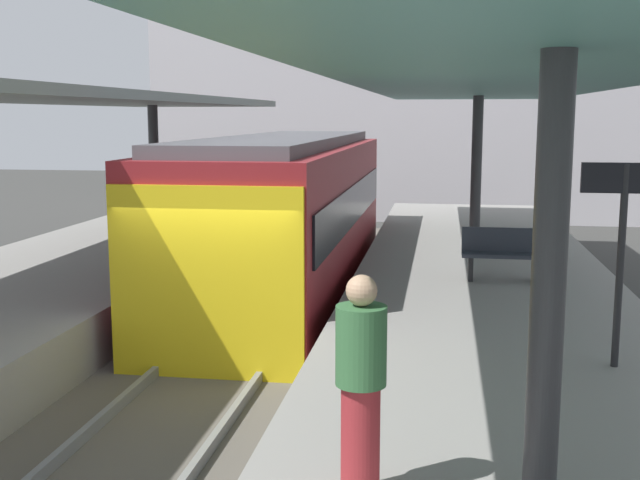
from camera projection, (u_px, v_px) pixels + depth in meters
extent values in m
plane|color=#383835|center=(220.00, 379.00, 11.16)|extent=(80.00, 80.00, 0.00)
cube|color=gray|center=(494.00, 357.00, 10.50)|extent=(4.40, 28.00, 1.00)
cube|color=#59544C|center=(220.00, 372.00, 11.14)|extent=(3.20, 28.00, 0.20)
cube|color=slate|center=(171.00, 358.00, 11.23)|extent=(0.08, 28.00, 0.14)
cube|color=slate|center=(269.00, 363.00, 11.01)|extent=(0.08, 28.00, 0.14)
cube|color=maroon|center=(285.00, 220.00, 15.54)|extent=(2.70, 10.57, 2.90)
cube|color=yellow|center=(206.00, 284.00, 10.38)|extent=(2.65, 0.08, 2.60)
cube|color=black|center=(218.00, 201.00, 15.70)|extent=(0.04, 9.73, 0.76)
cube|color=black|center=(354.00, 204.00, 15.28)|extent=(0.04, 9.73, 0.76)
cube|color=#515156|center=(285.00, 141.00, 15.30)|extent=(2.16, 10.04, 0.20)
cylinder|color=#333335|center=(154.00, 167.00, 18.87)|extent=(0.24, 0.24, 2.94)
cube|color=slate|center=(8.00, 95.00, 12.48)|extent=(4.18, 21.00, 0.16)
cylinder|color=#333335|center=(548.00, 282.00, 5.39)|extent=(0.24, 0.24, 3.13)
cylinder|color=#333335|center=(476.00, 166.00, 17.69)|extent=(0.24, 0.24, 3.13)
cube|color=slate|center=(497.00, 79.00, 11.28)|extent=(4.18, 21.00, 0.16)
cube|color=black|center=(470.00, 268.00, 13.01)|extent=(0.08, 0.32, 0.40)
cube|color=black|center=(539.00, 270.00, 12.84)|extent=(0.08, 0.32, 0.40)
cube|color=#2D333D|center=(505.00, 255.00, 12.88)|extent=(1.40, 0.40, 0.06)
cube|color=#2D333D|center=(505.00, 240.00, 13.02)|extent=(1.40, 0.06, 0.40)
cylinder|color=#262628|center=(620.00, 267.00, 8.37)|extent=(0.08, 0.08, 2.20)
cube|color=black|center=(626.00, 178.00, 8.22)|extent=(0.90, 0.06, 0.32)
cylinder|color=maroon|center=(360.00, 441.00, 5.57)|extent=(0.28, 0.28, 0.83)
cylinder|color=#386B3D|center=(361.00, 346.00, 5.46)|extent=(0.36, 0.36, 0.56)
sphere|color=tan|center=(362.00, 291.00, 5.40)|extent=(0.22, 0.22, 0.22)
cube|color=#B7B2B7|center=(407.00, 67.00, 29.56)|extent=(18.00, 6.00, 11.00)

